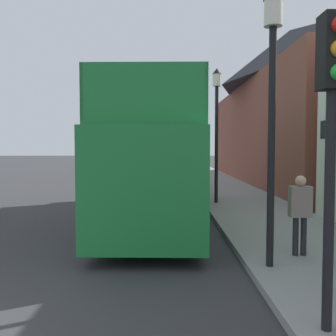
% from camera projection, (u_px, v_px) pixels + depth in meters
% --- Properties ---
extents(ground_plane, '(144.00, 144.00, 0.00)m').
position_uv_depth(ground_plane, '(105.00, 182.00, 24.97)').
color(ground_plane, '#333335').
extents(sidewalk, '(3.32, 108.00, 0.14)m').
position_uv_depth(sidewalk, '(221.00, 186.00, 22.04)').
color(sidewalk, gray).
rests_on(sidewalk, ground_plane).
extents(brick_terrace_rear, '(6.00, 22.75, 9.53)m').
position_uv_depth(brick_terrace_rear, '(289.00, 107.00, 24.70)').
color(brick_terrace_rear, brown).
rests_on(brick_terrace_rear, ground_plane).
extents(tour_bus, '(2.71, 10.60, 3.88)m').
position_uv_depth(tour_bus, '(156.00, 164.00, 12.44)').
color(tour_bus, '#1E7A38').
rests_on(tour_bus, ground_plane).
extents(parked_car_ahead_of_bus, '(1.89, 4.36, 1.53)m').
position_uv_depth(parked_car_ahead_of_bus, '(171.00, 177.00, 20.51)').
color(parked_car_ahead_of_bus, silver).
rests_on(parked_car_ahead_of_bus, ground_plane).
extents(pedestrian_second, '(0.42, 0.23, 1.59)m').
position_uv_depth(pedestrian_second, '(300.00, 207.00, 7.72)').
color(pedestrian_second, '#232328').
rests_on(pedestrian_second, sidewalk).
extents(traffic_signal, '(0.28, 0.42, 3.65)m').
position_uv_depth(traffic_signal, '(333.00, 101.00, 4.44)').
color(traffic_signal, black).
rests_on(traffic_signal, sidewalk).
extents(lamp_post_nearest, '(0.35, 0.35, 4.92)m').
position_uv_depth(lamp_post_nearest, '(272.00, 77.00, 6.89)').
color(lamp_post_nearest, black).
rests_on(lamp_post_nearest, sidewalk).
extents(lamp_post_second, '(0.35, 0.35, 5.10)m').
position_uv_depth(lamp_post_second, '(217.00, 111.00, 14.85)').
color(lamp_post_second, black).
rests_on(lamp_post_second, sidewalk).
extents(lamp_post_third, '(0.35, 0.35, 4.46)m').
position_uv_depth(lamp_post_third, '(202.00, 130.00, 22.84)').
color(lamp_post_third, black).
rests_on(lamp_post_third, sidewalk).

